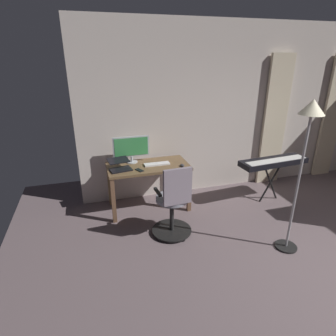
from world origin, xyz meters
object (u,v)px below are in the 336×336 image
at_px(computer_monitor, 131,148).
at_px(piano_keyboard, 274,163).
at_px(computer_mouse, 182,165).
at_px(laptop, 120,166).
at_px(cell_phone_face_up, 139,170).
at_px(floor_lamp, 307,135).
at_px(desk, 148,172).
at_px(office_chair, 174,204).
at_px(computer_keyboard, 157,164).

height_order(computer_monitor, piano_keyboard, computer_monitor).
bearing_deg(computer_mouse, laptop, -9.50).
distance_m(cell_phone_face_up, floor_lamp, 2.28).
bearing_deg(cell_phone_face_up, laptop, -51.26).
bearing_deg(floor_lamp, computer_mouse, -53.13).
relative_size(desk, laptop, 3.52).
xyz_separation_m(computer_monitor, cell_phone_face_up, (-0.05, 0.38, -0.24)).
distance_m(laptop, computer_mouse, 0.95).
distance_m(office_chair, cell_phone_face_up, 0.80).
bearing_deg(cell_phone_face_up, piano_keyboard, 149.55).
xyz_separation_m(office_chair, piano_keyboard, (-1.90, -0.51, 0.21)).
height_order(desk, laptop, laptop).
height_order(computer_keyboard, cell_phone_face_up, computer_keyboard).
height_order(desk, floor_lamp, floor_lamp).
height_order(desk, cell_phone_face_up, cell_phone_face_up).
bearing_deg(computer_monitor, cell_phone_face_up, 97.16).
height_order(cell_phone_face_up, floor_lamp, floor_lamp).
bearing_deg(floor_lamp, cell_phone_face_up, -39.22).
distance_m(computer_monitor, computer_keyboard, 0.48).
bearing_deg(office_chair, computer_keyboard, 87.59).
relative_size(office_chair, piano_keyboard, 0.88).
height_order(laptop, floor_lamp, floor_lamp).
relative_size(computer_monitor, computer_keyboard, 1.43).
xyz_separation_m(computer_monitor, laptop, (0.22, 0.25, -0.19)).
bearing_deg(computer_monitor, piano_keyboard, 166.47).
xyz_separation_m(laptop, floor_lamp, (-1.93, 1.48, 0.72)).
height_order(computer_monitor, floor_lamp, floor_lamp).
xyz_separation_m(desk, laptop, (0.44, 0.05, 0.16)).
height_order(cell_phone_face_up, piano_keyboard, piano_keyboard).
bearing_deg(desk, computer_monitor, -42.73).
bearing_deg(office_chair, cell_phone_face_up, 112.13).
relative_size(cell_phone_face_up, piano_keyboard, 0.12).
distance_m(desk, computer_keyboard, 0.19).
xyz_separation_m(computer_monitor, computer_mouse, (-0.71, 0.41, -0.23)).
bearing_deg(office_chair, laptop, 123.08).
distance_m(piano_keyboard, floor_lamp, 1.55).
bearing_deg(desk, piano_keyboard, 170.49).
relative_size(laptop, piano_keyboard, 0.30).
distance_m(computer_monitor, computer_mouse, 0.85).
distance_m(office_chair, computer_mouse, 0.78).
xyz_separation_m(laptop, computer_mouse, (-0.94, 0.16, -0.03)).
xyz_separation_m(laptop, cell_phone_face_up, (-0.27, 0.13, -0.05)).
height_order(computer_monitor, computer_keyboard, computer_monitor).
height_order(computer_keyboard, piano_keyboard, computer_keyboard).
distance_m(computer_monitor, piano_keyboard, 2.35).
relative_size(laptop, cell_phone_face_up, 2.50).
xyz_separation_m(office_chair, laptop, (0.60, -0.81, 0.31)).
xyz_separation_m(computer_monitor, computer_keyboard, (-0.36, 0.23, -0.23)).
relative_size(desk, cell_phone_face_up, 8.81).
distance_m(computer_mouse, floor_lamp, 1.82).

